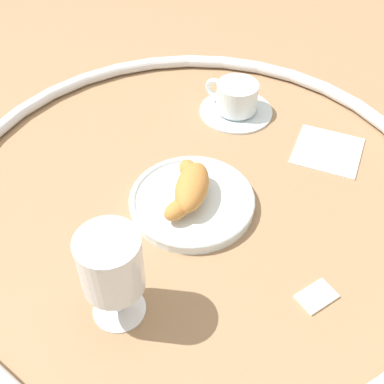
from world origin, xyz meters
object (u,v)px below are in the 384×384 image
object	(u,v)px
coffee_cup_near	(236,100)
folded_napkin	(328,150)
juice_glass_left	(111,266)
sugar_packet	(317,296)
croissant_large	(190,187)
pastry_plate	(192,201)

from	to	relation	value
coffee_cup_near	folded_napkin	world-z (taller)	coffee_cup_near
juice_glass_left	sugar_packet	world-z (taller)	juice_glass_left
croissant_large	folded_napkin	distance (m)	0.27
croissant_large	folded_napkin	xyz separation A→B (m)	(0.23, -0.13, -0.04)
pastry_plate	juice_glass_left	bearing A→B (deg)	-175.07
pastry_plate	folded_napkin	world-z (taller)	pastry_plate
juice_glass_left	sugar_packet	size ratio (longest dim) A/B	2.80
coffee_cup_near	croissant_large	bearing A→B (deg)	-167.48
coffee_cup_near	folded_napkin	bearing A→B (deg)	-94.83
coffee_cup_near	folded_napkin	size ratio (longest dim) A/B	1.24
coffee_cup_near	juice_glass_left	xyz separation A→B (m)	(-0.45, -0.08, 0.07)
pastry_plate	croissant_large	xyz separation A→B (m)	(-0.00, 0.00, 0.03)
pastry_plate	juice_glass_left	world-z (taller)	juice_glass_left
coffee_cup_near	folded_napkin	distance (m)	0.19
folded_napkin	sugar_packet	bearing A→B (deg)	-161.68
sugar_packet	pastry_plate	bearing A→B (deg)	101.52
coffee_cup_near	juice_glass_left	world-z (taller)	juice_glass_left
pastry_plate	folded_napkin	size ratio (longest dim) A/B	1.75
croissant_large	coffee_cup_near	bearing A→B (deg)	12.52
croissant_large	folded_napkin	bearing A→B (deg)	-29.95
croissant_large	folded_napkin	size ratio (longest dim) A/B	1.17
pastry_plate	sugar_packet	distance (m)	0.23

